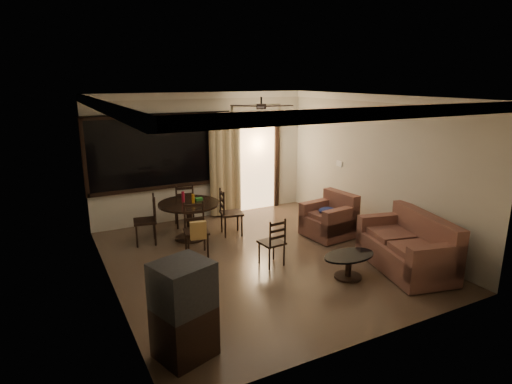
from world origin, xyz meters
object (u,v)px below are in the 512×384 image
dining_table (189,210)px  armchair (330,219)px  dining_chair_west (146,229)px  dining_chair_south (197,239)px  side_chair (272,251)px  coffee_table (349,262)px  dining_chair_north (184,213)px  dining_chair_east (231,221)px  tv_cabinet (184,310)px  sofa (409,248)px

dining_table → armchair: (2.56, -1.16, -0.23)m
dining_chair_west → dining_chair_south: size_ratio=1.00×
armchair → side_chair: armchair is taller
dining_chair_south → coffee_table: bearing=-36.1°
dining_chair_north → dining_chair_south: bearing=90.0°
dining_chair_west → side_chair: dining_chair_west is taller
dining_chair_west → dining_chair_east: 1.67m
dining_table → tv_cabinet: 3.73m
dining_table → dining_chair_north: (0.15, 0.77, -0.30)m
dining_table → armchair: size_ratio=1.26×
side_chair → dining_chair_south: bearing=-50.3°
tv_cabinet → sofa: tv_cabinet is taller
dining_table → sofa: size_ratio=0.63×
dining_chair_west → armchair: dining_chair_west is taller
dining_chair_south → dining_chair_north: same height
sofa → side_chair: sofa is taller
dining_chair_west → dining_chair_south: same height
tv_cabinet → armchair: 4.49m
tv_cabinet → sofa: 4.07m
dining_chair_west → dining_chair_south: bearing=44.3°
dining_table → side_chair: dining_table is taller
dining_chair_east → armchair: 2.01m
dining_table → coffee_table: size_ratio=1.33×
coffee_table → side_chair: size_ratio=1.05×
dining_chair_east → coffee_table: 2.78m
dining_chair_north → tv_cabinet: tv_cabinet is taller
tv_cabinet → coffee_table: size_ratio=1.29×
dining_chair_north → sofa: bearing=135.5°
dining_chair_north → dining_table: bearing=90.1°
dining_chair_west → dining_chair_north: 1.15m
armchair → sofa: bearing=-89.9°
dining_chair_west → dining_chair_east: size_ratio=1.00×
dining_chair_north → dining_chair_west: bearing=43.2°
dining_chair_west → sofa: 4.79m
dining_table → dining_chair_east: bearing=-10.9°
tv_cabinet → dining_chair_south: bearing=49.4°
dining_chair_south → armchair: bearing=4.1°
dining_chair_east → coffee_table: dining_chair_east is taller
armchair → tv_cabinet: bearing=-154.9°
dining_chair_south → coffee_table: (1.84, -1.96, -0.04)m
dining_chair_north → coffee_table: (1.53, -3.58, -0.02)m
coffee_table → dining_chair_north: bearing=113.1°
dining_chair_north → dining_chair_east: bearing=136.8°
dining_chair_west → coffee_table: bearing=50.9°
dining_table → dining_chair_west: (-0.82, 0.16, -0.30)m
dining_chair_west → tv_cabinet: (-0.44, -3.66, 0.29)m
armchair → dining_chair_south: bearing=166.9°
sofa → dining_table: bearing=146.1°
coffee_table → tv_cabinet: bearing=-166.6°
dining_chair_east → dining_chair_north: (-0.67, 0.93, 0.00)m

